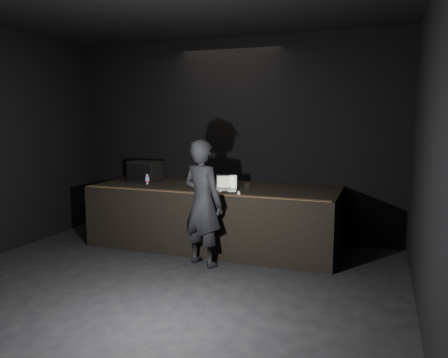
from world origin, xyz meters
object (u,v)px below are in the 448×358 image
stage_riser (215,216)px  person (203,203)px  stage_monitor (145,171)px  laptop (226,186)px  beer_can (147,179)px

stage_riser → person: bearing=-79.2°
person → stage_monitor: bearing=-14.4°
laptop → stage_monitor: bearing=150.6°
stage_monitor → person: size_ratio=0.32×
laptop → beer_can: laptop is taller
laptop → beer_can: (-1.47, 0.12, 0.03)m
stage_riser → laptop: size_ratio=10.32×
stage_monitor → laptop: bearing=-6.4°
person → beer_can: bearing=-10.0°
stage_monitor → beer_can: size_ratio=3.44×
laptop → stage_riser: bearing=120.6°
stage_monitor → beer_can: 0.36m
laptop → person: bearing=-115.9°
stage_monitor → person: (1.55, -1.07, -0.27)m
person → laptop: bearing=-79.9°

